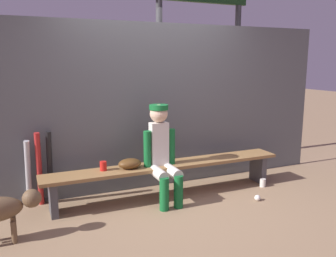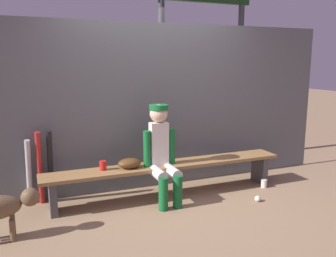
# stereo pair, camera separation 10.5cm
# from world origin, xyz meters

# --- Properties ---
(ground_plane) EXTENTS (30.00, 30.00, 0.00)m
(ground_plane) POSITION_xyz_m (0.00, 0.00, 0.00)
(ground_plane) COLOR #937556
(chainlink_fence) EXTENTS (5.21, 0.03, 2.19)m
(chainlink_fence) POSITION_xyz_m (0.00, 0.45, 1.09)
(chainlink_fence) COLOR #595E63
(chainlink_fence) RESTS_ON ground_plane
(dugout_bench) EXTENTS (3.10, 0.36, 0.43)m
(dugout_bench) POSITION_xyz_m (0.00, 0.00, 0.35)
(dugout_bench) COLOR olive
(dugout_bench) RESTS_ON ground_plane
(player_seated) EXTENTS (0.41, 0.55, 1.18)m
(player_seated) POSITION_xyz_m (-0.12, -0.11, 0.64)
(player_seated) COLOR silver
(player_seated) RESTS_ON ground_plane
(baseball_glove) EXTENTS (0.28, 0.20, 0.12)m
(baseball_glove) POSITION_xyz_m (-0.50, 0.00, 0.49)
(baseball_glove) COLOR #593819
(baseball_glove) RESTS_ON dugout_bench
(bat_aluminum_black) EXTENTS (0.08, 0.15, 0.90)m
(bat_aluminum_black) POSITION_xyz_m (-1.39, 0.33, 0.45)
(bat_aluminum_black) COLOR black
(bat_aluminum_black) RESTS_ON ground_plane
(bat_aluminum_red) EXTENTS (0.07, 0.16, 0.90)m
(bat_aluminum_red) POSITION_xyz_m (-1.51, 0.33, 0.45)
(bat_aluminum_red) COLOR #B22323
(bat_aluminum_red) RESTS_ON ground_plane
(bat_aluminum_silver) EXTENTS (0.08, 0.19, 0.81)m
(bat_aluminum_silver) POSITION_xyz_m (-1.63, 0.36, 0.40)
(bat_aluminum_silver) COLOR #B7B7BC
(bat_aluminum_silver) RESTS_ON ground_plane
(baseball) EXTENTS (0.07, 0.07, 0.07)m
(baseball) POSITION_xyz_m (0.95, -0.58, 0.04)
(baseball) COLOR white
(baseball) RESTS_ON ground_plane
(cup_on_ground) EXTENTS (0.08, 0.08, 0.11)m
(cup_on_ground) POSITION_xyz_m (1.33, -0.20, 0.06)
(cup_on_ground) COLOR silver
(cup_on_ground) RESTS_ON ground_plane
(cup_on_bench) EXTENTS (0.08, 0.08, 0.11)m
(cup_on_bench) POSITION_xyz_m (-0.81, 0.04, 0.48)
(cup_on_bench) COLOR red
(cup_on_bench) RESTS_ON dugout_bench
(scoreboard) EXTENTS (1.95, 0.27, 3.82)m
(scoreboard) POSITION_xyz_m (1.19, 1.29, 2.65)
(scoreboard) COLOR #3F3F42
(scoreboard) RESTS_ON ground_plane
(dog) EXTENTS (0.84, 0.20, 0.49)m
(dog) POSITION_xyz_m (-1.91, -0.45, 0.34)
(dog) COLOR brown
(dog) RESTS_ON ground_plane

